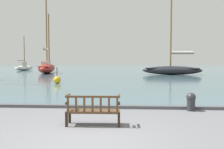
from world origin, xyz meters
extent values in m
plane|color=slate|center=(0.00, 0.00, 0.00)|extent=(160.00, 160.00, 0.00)
cube|color=#476670|center=(0.00, 44.00, 0.04)|extent=(100.00, 80.00, 0.08)
cube|color=#4C4C50|center=(0.00, 3.85, 0.06)|extent=(40.00, 0.30, 0.12)
cube|color=black|center=(-0.81, 1.43, 0.21)|extent=(0.07, 0.07, 0.42)
cube|color=black|center=(0.72, 1.47, 0.21)|extent=(0.07, 0.07, 0.42)
cube|color=black|center=(-0.79, 0.98, 0.21)|extent=(0.07, 0.07, 0.42)
cube|color=black|center=(0.74, 1.02, 0.21)|extent=(0.07, 0.07, 0.42)
cube|color=#4C331E|center=(-0.04, 1.22, 0.42)|extent=(1.61, 0.56, 0.06)
cube|color=#4C331E|center=(-0.03, 1.00, 0.89)|extent=(1.60, 0.09, 0.06)
cube|color=#4C331E|center=(-0.75, 0.98, 0.66)|extent=(0.06, 0.04, 0.41)
cube|color=#4C331E|center=(-0.51, 0.99, 0.66)|extent=(0.06, 0.04, 0.41)
cube|color=#4C331E|center=(-0.27, 1.00, 0.66)|extent=(0.06, 0.04, 0.41)
cube|color=#4C331E|center=(-0.03, 1.00, 0.66)|extent=(0.06, 0.04, 0.41)
cube|color=#4C331E|center=(0.21, 1.01, 0.66)|extent=(0.06, 0.04, 0.41)
cube|color=#4C331E|center=(0.45, 1.01, 0.66)|extent=(0.06, 0.04, 0.41)
cube|color=#4C331E|center=(0.69, 1.02, 0.66)|extent=(0.06, 0.04, 0.41)
cube|color=black|center=(-0.80, 1.11, 0.69)|extent=(0.07, 0.30, 0.06)
cube|color=#4C331E|center=(-0.80, 1.20, 0.90)|extent=(0.07, 0.47, 0.04)
cube|color=black|center=(0.74, 1.15, 0.69)|extent=(0.07, 0.30, 0.06)
cube|color=#4C331E|center=(0.73, 1.24, 0.90)|extent=(0.07, 0.47, 0.04)
ellipsoid|color=silver|center=(-17.30, 37.01, 0.48)|extent=(2.14, 5.51, 0.79)
cube|color=white|center=(-17.30, 37.01, 0.69)|extent=(1.70, 4.82, 0.08)
cube|color=beige|center=(-17.36, 36.61, 1.18)|extent=(0.94, 1.39, 0.90)
cylinder|color=brown|center=(-17.28, 37.14, 3.40)|extent=(0.14, 0.14, 5.34)
cylinder|color=brown|center=(-17.43, 36.12, 1.84)|extent=(0.41, 2.06, 0.11)
ellipsoid|color=maroon|center=(-10.46, 28.66, 0.73)|extent=(3.50, 8.77, 1.31)
cube|color=#C6514C|center=(-10.46, 28.66, 1.09)|extent=(2.83, 7.67, 0.08)
cube|color=beige|center=(-10.34, 28.03, 1.44)|extent=(1.40, 1.96, 0.61)
cylinder|color=brown|center=(-10.49, 28.87, 6.90)|extent=(0.20, 0.20, 11.53)
cylinder|color=brown|center=(-10.22, 27.39, 3.30)|extent=(0.70, 2.99, 0.16)
cylinder|color=silver|center=(-10.22, 27.39, 3.46)|extent=(0.80, 2.72, 0.32)
cylinder|color=brown|center=(-10.92, 31.19, 5.00)|extent=(0.20, 0.20, 7.73)
cylinder|color=brown|center=(-11.37, 33.63, 1.11)|extent=(0.44, 1.56, 0.16)
ellipsoid|color=black|center=(6.55, 25.46, 0.62)|extent=(7.49, 2.64, 1.08)
cube|color=#4C4C51|center=(6.55, 25.46, 0.92)|extent=(6.56, 2.07, 0.08)
cylinder|color=brown|center=(6.37, 25.48, 5.82)|extent=(0.19, 0.19, 9.73)
cylinder|color=brown|center=(7.77, 25.35, 2.72)|extent=(2.81, 0.42, 0.16)
cylinder|color=silver|center=(7.77, 25.35, 2.88)|extent=(2.55, 0.55, 0.31)
cylinder|color=#2D2D33|center=(3.42, 3.54, 0.26)|extent=(0.31, 0.31, 0.52)
sphere|color=#2D2D33|center=(3.42, 3.54, 0.52)|extent=(0.36, 0.36, 0.36)
sphere|color=gold|center=(-4.55, 13.13, 0.37)|extent=(0.57, 0.57, 0.57)
cylinder|color=#2D2D33|center=(-4.55, 13.13, 1.00)|extent=(0.06, 0.06, 0.70)
camera|label=1|loc=(0.98, -6.12, 1.96)|focal=40.00mm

